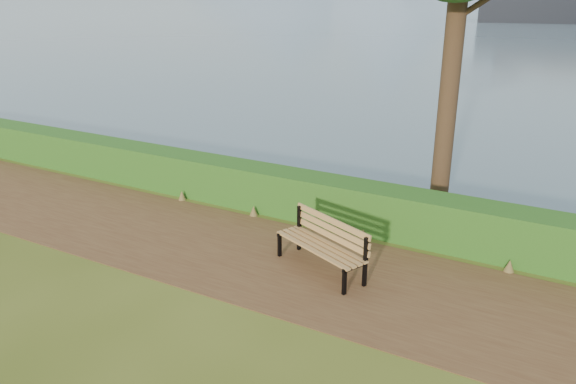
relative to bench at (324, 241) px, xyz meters
The scene contains 4 objects.
ground 1.63m from the bench, 161.71° to the right, with size 140.00×140.00×0.00m, color #475217.
path 1.56m from the bench, behind, with size 40.00×3.40×0.01m, color brown.
hedge 2.57m from the bench, 124.30° to the left, with size 32.00×0.85×1.00m, color #224F16.
bench is the anchor object (origin of this frame).
Camera 1 is at (5.42, -8.06, 4.97)m, focal length 35.00 mm.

